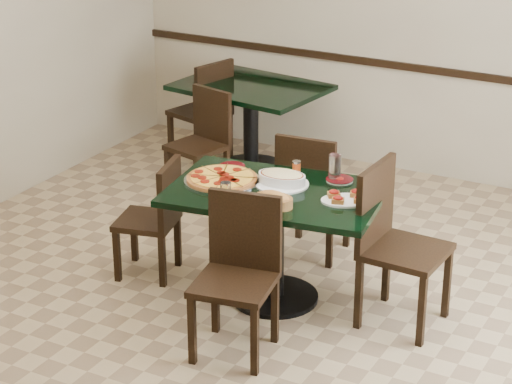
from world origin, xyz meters
The scene contains 21 objects.
floor centered at (0.00, 0.00, 0.00)m, with size 5.50×5.50×0.00m, color #937B54.
room_shell centered at (1.02, 1.73, 1.17)m, with size 5.50×5.50×5.50m.
main_table centered at (0.11, 0.19, 0.57)m, with size 1.40×1.02×0.75m.
back_table centered at (-1.12, 2.11, 0.52)m, with size 1.26×0.98×0.75m.
chair_far centered at (0.04, 0.84, 0.51)m, with size 0.46×0.46×0.91m.
chair_near centered at (0.19, -0.41, 0.52)m, with size 0.50×0.50×0.92m.
chair_right centered at (0.84, 0.30, 0.56)m, with size 0.48×0.48×0.99m.
chair_left centered at (-0.73, 0.12, 0.44)m, with size 0.45×0.45×0.80m.
back_chair_near centered at (-1.22, 1.52, 0.47)m, with size 0.47×0.47×0.84m.
back_chair_left centered at (-1.55, 2.10, 0.50)m, with size 0.52×0.52×0.90m.
pepperoni_pizza centered at (-0.25, 0.17, 0.77)m, with size 0.48×0.48×0.04m.
lasagna_casserole centered at (0.11, 0.29, 0.80)m, with size 0.34×0.34×0.09m.
bread_basket centered at (0.22, -0.03, 0.79)m, with size 0.24×0.16×0.10m.
bruschetta_platter centered at (0.57, 0.23, 0.77)m, with size 0.37×0.34×0.05m.
side_plate_near centered at (0.08, -0.14, 0.76)m, with size 0.17×0.17×0.02m.
side_plate_far_r centered at (0.39, 0.52, 0.76)m, with size 0.17×0.17×0.03m.
side_plate_far_l centered at (-0.31, 0.40, 0.76)m, with size 0.17×0.17×0.02m.
napkin_setting centered at (0.08, -0.11, 0.75)m, with size 0.21×0.21×0.01m.
water_glass_a centered at (0.36, 0.52, 0.83)m, with size 0.08×0.08×0.17m, color silver.
water_glass_b centered at (-0.05, -0.14, 0.82)m, with size 0.06×0.06×0.14m, color silver.
pepper_shaker centered at (0.11, 0.49, 0.80)m, with size 0.05×0.05×0.09m.
Camera 1 is at (2.70, -4.82, 3.07)m, focal length 70.00 mm.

